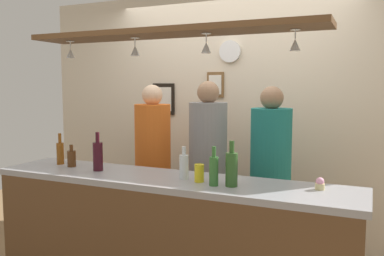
# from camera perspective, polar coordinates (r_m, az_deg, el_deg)

# --- Properties ---
(back_wall) EXTENTS (4.40, 0.06, 2.60)m
(back_wall) POSITION_cam_1_polar(r_m,az_deg,el_deg) (4.20, 5.59, 1.33)
(back_wall) COLOR beige
(back_wall) RESTS_ON ground_plane
(bar_counter) EXTENTS (2.70, 0.55, 0.98)m
(bar_counter) POSITION_cam_1_polar(r_m,az_deg,el_deg) (2.88, -5.05, -13.72)
(bar_counter) COLOR #99999E
(bar_counter) RESTS_ON ground_plane
(overhead_glass_rack) EXTENTS (2.20, 0.36, 0.04)m
(overhead_glass_rack) POSITION_cam_1_polar(r_m,az_deg,el_deg) (2.91, -3.30, 13.30)
(overhead_glass_rack) COLOR brown
(hanging_wineglass_far_left) EXTENTS (0.07, 0.07, 0.13)m
(hanging_wineglass_far_left) POSITION_cam_1_polar(r_m,az_deg,el_deg) (3.39, -16.74, 10.13)
(hanging_wineglass_far_left) COLOR silver
(hanging_wineglass_far_left) RESTS_ON overhead_glass_rack
(hanging_wineglass_left) EXTENTS (0.07, 0.07, 0.13)m
(hanging_wineglass_left) POSITION_cam_1_polar(r_m,az_deg,el_deg) (3.05, -8.02, 10.81)
(hanging_wineglass_left) COLOR silver
(hanging_wineglass_left) RESTS_ON overhead_glass_rack
(hanging_wineglass_center_left) EXTENTS (0.07, 0.07, 0.13)m
(hanging_wineglass_center_left) POSITION_cam_1_polar(r_m,az_deg,el_deg) (2.78, 2.01, 11.36)
(hanging_wineglass_center_left) COLOR silver
(hanging_wineglass_center_left) RESTS_ON overhead_glass_rack
(hanging_wineglass_center) EXTENTS (0.07, 0.07, 0.13)m
(hanging_wineglass_center) POSITION_cam_1_polar(r_m,az_deg,el_deg) (2.67, 14.32, 11.39)
(hanging_wineglass_center) COLOR silver
(hanging_wineglass_center) RESTS_ON overhead_glass_rack
(person_left_orange_shirt) EXTENTS (0.34, 0.34, 1.65)m
(person_left_orange_shirt) POSITION_cam_1_polar(r_m,az_deg,el_deg) (3.87, -5.53, -3.64)
(person_left_orange_shirt) COLOR #2D334C
(person_left_orange_shirt) RESTS_ON ground_plane
(person_middle_grey_shirt) EXTENTS (0.34, 0.34, 1.68)m
(person_middle_grey_shirt) POSITION_cam_1_polar(r_m,az_deg,el_deg) (3.63, 2.29, -3.96)
(person_middle_grey_shirt) COLOR #2D334C
(person_middle_grey_shirt) RESTS_ON ground_plane
(person_right_teal_shirt) EXTENTS (0.34, 0.34, 1.63)m
(person_right_teal_shirt) POSITION_cam_1_polar(r_m,az_deg,el_deg) (3.47, 11.00, -5.01)
(person_right_teal_shirt) COLOR #2D334C
(person_right_teal_shirt) RESTS_ON ground_plane
(bottle_wine_dark_red) EXTENTS (0.08, 0.08, 0.30)m
(bottle_wine_dark_red) POSITION_cam_1_polar(r_m,az_deg,el_deg) (3.20, -13.12, -3.79)
(bottle_wine_dark_red) COLOR #380F19
(bottle_wine_dark_red) RESTS_ON bar_counter
(bottle_champagne_green) EXTENTS (0.08, 0.08, 0.30)m
(bottle_champagne_green) POSITION_cam_1_polar(r_m,az_deg,el_deg) (2.65, 5.60, -5.69)
(bottle_champagne_green) COLOR #2D5623
(bottle_champagne_green) RESTS_ON bar_counter
(bottle_beer_green_import) EXTENTS (0.06, 0.06, 0.26)m
(bottle_beer_green_import) POSITION_cam_1_polar(r_m,az_deg,el_deg) (2.66, 3.09, -5.95)
(bottle_beer_green_import) COLOR #336B2D
(bottle_beer_green_import) RESTS_ON bar_counter
(bottle_beer_amber_tall) EXTENTS (0.06, 0.06, 0.26)m
(bottle_beer_amber_tall) POSITION_cam_1_polar(r_m,az_deg,el_deg) (3.55, -18.07, -3.27)
(bottle_beer_amber_tall) COLOR brown
(bottle_beer_amber_tall) RESTS_ON bar_counter
(bottle_beer_brown_stubby) EXTENTS (0.07, 0.07, 0.18)m
(bottle_beer_brown_stubby) POSITION_cam_1_polar(r_m,az_deg,el_deg) (3.42, -16.60, -4.09)
(bottle_beer_brown_stubby) COLOR #512D14
(bottle_beer_brown_stubby) RESTS_ON bar_counter
(bottle_soda_clear) EXTENTS (0.06, 0.06, 0.23)m
(bottle_soda_clear) POSITION_cam_1_polar(r_m,az_deg,el_deg) (2.85, -1.15, -5.37)
(bottle_soda_clear) COLOR silver
(bottle_soda_clear) RESTS_ON bar_counter
(drink_can) EXTENTS (0.07, 0.07, 0.12)m
(drink_can) POSITION_cam_1_polar(r_m,az_deg,el_deg) (2.77, 1.02, -6.37)
(drink_can) COLOR yellow
(drink_can) RESTS_ON bar_counter
(cupcake) EXTENTS (0.06, 0.06, 0.08)m
(cupcake) POSITION_cam_1_polar(r_m,az_deg,el_deg) (2.69, 17.58, -7.54)
(cupcake) COLOR beige
(cupcake) RESTS_ON bar_counter
(picture_frame_caricature) EXTENTS (0.26, 0.02, 0.34)m
(picture_frame_caricature) POSITION_cam_1_polar(r_m,az_deg,el_deg) (4.45, -4.03, 4.10)
(picture_frame_caricature) COLOR black
(picture_frame_caricature) RESTS_ON back_wall
(picture_frame_crest) EXTENTS (0.18, 0.02, 0.26)m
(picture_frame_crest) POSITION_cam_1_polar(r_m,az_deg,el_deg) (4.20, 3.32, 6.11)
(picture_frame_crest) COLOR brown
(picture_frame_crest) RESTS_ON back_wall
(wall_clock) EXTENTS (0.22, 0.03, 0.22)m
(wall_clock) POSITION_cam_1_polar(r_m,az_deg,el_deg) (4.15, 5.37, 10.69)
(wall_clock) COLOR white
(wall_clock) RESTS_ON back_wall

